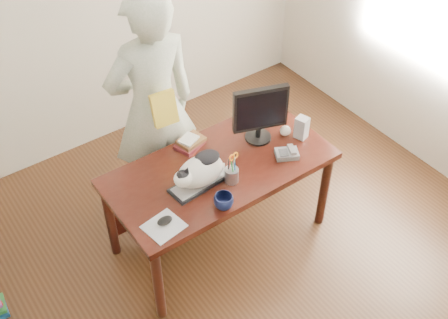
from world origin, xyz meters
TOP-DOWN VIEW (x-y plane):
  - room at (0.00, 0.00)m, footprint 4.50×4.50m
  - desk at (0.00, 0.68)m, footprint 1.60×0.80m
  - keyboard at (-0.20, 0.53)m, footprint 0.46×0.21m
  - cat at (-0.22, 0.53)m, footprint 0.44×0.25m
  - monitor at (0.40, 0.67)m, footprint 0.39×0.25m
  - pen_cup at (-0.02, 0.43)m, footprint 0.11×0.11m
  - mousepad at (-0.61, 0.35)m, footprint 0.26×0.24m
  - mouse at (-0.59, 0.37)m, footprint 0.11×0.08m
  - coffee_mug at (-0.20, 0.27)m, footprint 0.18×0.18m
  - phone at (0.45, 0.41)m, footprint 0.20×0.18m
  - speaker at (0.67, 0.51)m, footprint 0.10×0.11m
  - baseball at (0.59, 0.59)m, footprint 0.08×0.08m
  - book_stack at (-0.05, 0.90)m, footprint 0.24×0.21m
  - calculator at (0.54, 0.90)m, footprint 0.15×0.19m
  - person at (-0.16, 1.22)m, footprint 0.73×0.51m
  - held_book at (-0.16, 1.05)m, footprint 0.19×0.12m

SIDE VIEW (x-z plane):
  - desk at x=0.00m, z-range 0.23..0.98m
  - mousepad at x=-0.61m, z-range 0.75..0.76m
  - keyboard at x=-0.20m, z-range 0.75..0.78m
  - mouse at x=-0.59m, z-range 0.75..0.79m
  - phone at x=0.45m, z-range 0.74..0.81m
  - calculator at x=0.54m, z-range 0.75..0.81m
  - book_stack at x=-0.05m, z-range 0.74..0.82m
  - baseball at x=0.59m, z-range 0.75..0.83m
  - coffee_mug at x=-0.20m, z-range 0.75..0.85m
  - pen_cup at x=-0.02m, z-range 0.70..0.94m
  - speaker at x=0.67m, z-range 0.75..0.92m
  - cat at x=-0.22m, z-range 0.75..1.00m
  - person at x=-0.16m, z-range 0.00..1.90m
  - monitor at x=0.40m, z-range 0.78..1.23m
  - held_book at x=-0.16m, z-range 0.93..1.17m
  - room at x=0.00m, z-range -0.90..3.60m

